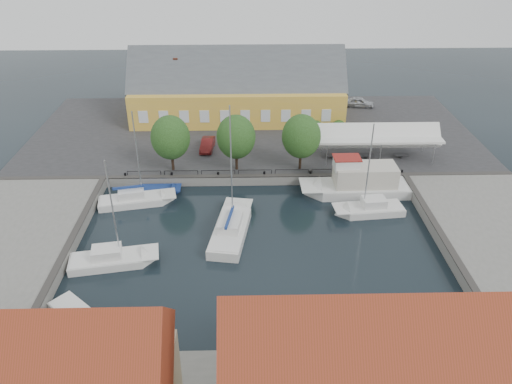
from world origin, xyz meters
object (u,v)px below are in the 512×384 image
at_px(car_silver, 359,102).
at_px(car_red, 207,144).
at_px(trawler, 359,184).
at_px(west_boat_a, 135,201).
at_px(launch_nw, 159,191).
at_px(west_boat_c, 112,261).
at_px(warehouse, 233,92).
at_px(center_sailboat, 231,230).
at_px(east_boat_a, 370,211).
at_px(tent_canopy, 378,137).
at_px(launch_sw, 76,315).

distance_m(car_silver, car_red, 25.45).
bearing_deg(car_silver, trawler, 178.95).
distance_m(car_red, trawler, 18.71).
xyz_separation_m(west_boat_a, launch_nw, (1.99, 2.31, -0.18)).
height_order(car_silver, car_red, car_silver).
distance_m(trawler, west_boat_c, 25.90).
height_order(warehouse, car_silver, warehouse).
relative_size(center_sailboat, east_boat_a, 1.26).
relative_size(trawler, launch_nw, 2.50).
xyz_separation_m(warehouse, car_silver, (18.16, 3.13, -2.71)).
xyz_separation_m(east_boat_a, west_boat_c, (-23.58, -7.52, -0.00)).
bearing_deg(east_boat_a, tent_canopy, 74.77).
relative_size(car_silver, trawler, 0.36).
distance_m(west_boat_c, launch_sw, 6.33).
height_order(west_boat_a, west_boat_c, west_boat_a).
bearing_deg(center_sailboat, car_silver, 59.53).
bearing_deg(west_boat_a, warehouse, 66.13).
height_order(center_sailboat, west_boat_c, center_sailboat).
bearing_deg(warehouse, car_red, -104.83).
relative_size(trawler, east_boat_a, 1.15).
relative_size(car_red, west_boat_c, 0.39).
bearing_deg(tent_canopy, west_boat_a, -163.13).
xyz_separation_m(trawler, launch_nw, (-21.07, 0.66, -0.93)).
bearing_deg(east_boat_a, car_red, 142.05).
bearing_deg(warehouse, car_silver, 9.78).
xyz_separation_m(east_boat_a, launch_nw, (-21.46, 4.63, -0.17)).
xyz_separation_m(center_sailboat, trawler, (13.23, 7.26, 0.65)).
distance_m(center_sailboat, trawler, 15.10).
height_order(tent_canopy, center_sailboat, center_sailboat).
xyz_separation_m(trawler, launch_sw, (-24.46, -17.69, -0.93)).
xyz_separation_m(west_boat_a, launch_sw, (-1.39, -16.04, -0.18)).
bearing_deg(tent_canopy, car_red, 171.94).
relative_size(car_silver, west_boat_c, 0.41).
bearing_deg(car_red, west_boat_a, -117.29).
bearing_deg(east_boat_a, center_sailboat, -166.44).
relative_size(car_silver, east_boat_a, 0.42).
xyz_separation_m(east_boat_a, west_boat_a, (-23.45, 2.32, 0.01)).
bearing_deg(car_red, car_silver, 38.74).
distance_m(tent_canopy, east_boat_a, 11.20).
xyz_separation_m(tent_canopy, car_red, (-19.53, 2.77, -2.03)).
height_order(car_red, west_boat_c, west_boat_c).
relative_size(warehouse, car_silver, 6.81).
distance_m(car_red, launch_nw, 9.78).
relative_size(car_red, trawler, 0.35).
distance_m(tent_canopy, car_red, 19.83).
relative_size(warehouse, center_sailboat, 2.25).
bearing_deg(center_sailboat, car_red, 100.81).
height_order(car_red, west_boat_a, west_boat_a).
relative_size(trawler, launch_sw, 2.37).
relative_size(center_sailboat, launch_nw, 2.74).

